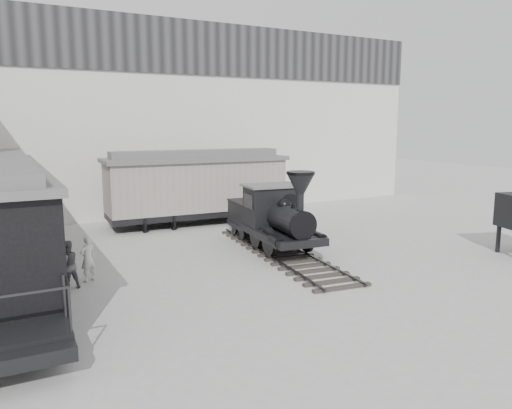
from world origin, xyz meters
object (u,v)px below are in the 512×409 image
locomotive (275,221)px  boxcar (197,185)px  visitor_b (67,265)px  visitor_a (88,258)px

locomotive → boxcar: bearing=102.7°
visitor_b → locomotive: bearing=172.6°
locomotive → visitor_a: bearing=-169.1°
locomotive → visitor_a: size_ratio=6.27×
boxcar → visitor_a: bearing=-129.7°
boxcar → visitor_b: size_ratio=6.04×
visitor_b → visitor_a: bearing=-159.1°
locomotive → visitor_b: size_ratio=6.19×
locomotive → boxcar: boxcar is taller
locomotive → boxcar: (-0.71, 6.87, 0.78)m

